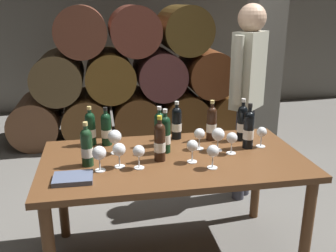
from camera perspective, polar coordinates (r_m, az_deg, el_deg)
name	(u,v)px	position (r m, az deg, el deg)	size (l,w,h in m)	color
cellar_back_wall	(124,23)	(6.45, -6.66, 15.26)	(10.00, 0.24, 2.80)	slate
barrel_stack	(135,80)	(4.94, -5.07, 6.88)	(3.12, 0.90, 1.69)	brown
stone_pillar	(264,44)	(4.22, 14.37, 11.95)	(0.32, 0.32, 2.60)	slate
dining_table	(173,170)	(2.50, 0.83, -6.67)	(1.70, 0.90, 0.76)	brown
wine_bottle_0	(165,134)	(2.50, -0.44, -1.18)	(0.07, 0.07, 0.30)	black
wine_bottle_1	(106,129)	(2.67, -9.31, -0.39)	(0.07, 0.07, 0.27)	black
wine_bottle_2	(87,147)	(2.35, -12.18, -3.09)	(0.07, 0.07, 0.28)	#19381E
wine_bottle_3	(212,123)	(2.75, 6.59, 0.46)	(0.07, 0.07, 0.30)	black
wine_bottle_4	(159,129)	(2.62, -1.31, -0.41)	(0.07, 0.07, 0.28)	black
wine_bottle_5	(160,141)	(2.37, -1.26, -2.34)	(0.07, 0.07, 0.30)	black
wine_bottle_6	(249,129)	(2.63, 12.09, -0.46)	(0.07, 0.07, 0.32)	black
wine_bottle_7	(90,128)	(2.69, -11.64, -0.32)	(0.07, 0.07, 0.28)	black
wine_bottle_8	(177,123)	(2.76, 1.31, 0.53)	(0.07, 0.07, 0.28)	black
wine_bottle_9	(242,122)	(2.78, 11.15, 0.53)	(0.07, 0.07, 0.31)	black
wine_glass_0	(262,133)	(2.68, 13.97, -1.00)	(0.07, 0.07, 0.14)	white
wine_glass_1	(115,137)	(2.51, -8.06, -1.68)	(0.09, 0.09, 0.16)	white
wine_glass_2	(139,152)	(2.28, -4.44, -3.95)	(0.07, 0.07, 0.15)	white
wine_glass_3	(99,154)	(2.27, -10.36, -4.12)	(0.08, 0.08, 0.16)	white
wine_glass_4	(119,150)	(2.30, -7.41, -3.66)	(0.08, 0.08, 0.15)	white
wine_glass_5	(199,134)	(2.57, 4.77, -1.28)	(0.07, 0.07, 0.15)	white
wine_glass_6	(213,152)	(2.29, 6.80, -3.90)	(0.07, 0.07, 0.15)	white
wine_glass_7	(232,139)	(2.52, 9.63, -1.90)	(0.07, 0.07, 0.15)	white
wine_glass_8	(218,135)	(2.55, 7.58, -1.34)	(0.09, 0.09, 0.16)	white
wine_glass_9	(192,147)	(2.36, 3.71, -3.12)	(0.07, 0.07, 0.15)	white
tasting_notebook	(73,178)	(2.22, -14.17, -7.66)	(0.22, 0.16, 0.03)	#4C5670
sommelier_presenting	(248,86)	(3.29, 11.93, 5.95)	(0.38, 0.37, 1.72)	#383842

